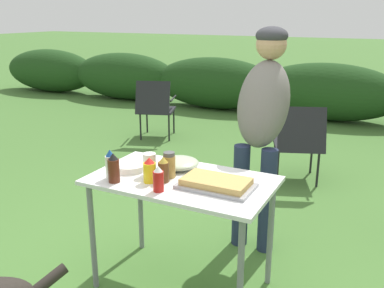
# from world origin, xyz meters

# --- Properties ---
(ground_plane) EXTENTS (60.00, 60.00, 0.00)m
(ground_plane) POSITION_xyz_m (0.00, 0.00, 0.00)
(ground_plane) COLOR #477533
(shrub_hedge) EXTENTS (14.40, 0.90, 0.93)m
(shrub_hedge) POSITION_xyz_m (0.00, 5.04, 0.47)
(shrub_hedge) COLOR #1E4219
(shrub_hedge) RESTS_ON ground
(folding_table) EXTENTS (1.10, 0.64, 0.74)m
(folding_table) POSITION_xyz_m (0.00, 0.00, 0.66)
(folding_table) COLOR white
(folding_table) RESTS_ON ground
(food_tray) EXTENTS (0.43, 0.25, 0.06)m
(food_tray) POSITION_xyz_m (0.24, -0.03, 0.77)
(food_tray) COLOR #9E9EA3
(food_tray) RESTS_ON folding_table
(plate_stack) EXTENTS (0.23, 0.23, 0.04)m
(plate_stack) POSITION_xyz_m (-0.37, 0.00, 0.76)
(plate_stack) COLOR white
(plate_stack) RESTS_ON folding_table
(mixing_bowl) EXTENTS (0.26, 0.26, 0.07)m
(mixing_bowl) POSITION_xyz_m (-0.11, 0.16, 0.77)
(mixing_bowl) COLOR #ADBC99
(mixing_bowl) RESTS_ON folding_table
(paper_cup_stack) EXTENTS (0.08, 0.08, 0.14)m
(paper_cup_stack) POSITION_xyz_m (-0.20, -0.03, 0.81)
(paper_cup_stack) COLOR white
(paper_cup_stack) RESTS_ON folding_table
(spice_jar) EXTENTS (0.08, 0.08, 0.16)m
(spice_jar) POSITION_xyz_m (-0.08, -0.01, 0.82)
(spice_jar) COLOR #B2893D
(spice_jar) RESTS_ON folding_table
(beer_bottle) EXTENTS (0.07, 0.07, 0.15)m
(beer_bottle) POSITION_xyz_m (-0.07, -0.09, 0.81)
(beer_bottle) COLOR brown
(beer_bottle) RESTS_ON folding_table
(bbq_sauce_bottle) EXTENTS (0.07, 0.07, 0.18)m
(bbq_sauce_bottle) POSITION_xyz_m (-0.33, -0.22, 0.83)
(bbq_sauce_bottle) COLOR #562314
(bbq_sauce_bottle) RESTS_ON folding_table
(mustard_bottle) EXTENTS (0.07, 0.07, 0.15)m
(mustard_bottle) POSITION_xyz_m (-0.14, -0.13, 0.81)
(mustard_bottle) COLOR yellow
(mustard_bottle) RESTS_ON folding_table
(mayo_bottle) EXTENTS (0.06, 0.06, 0.18)m
(mayo_bottle) POSITION_xyz_m (-0.39, -0.18, 0.83)
(mayo_bottle) COLOR silver
(mayo_bottle) RESTS_ON folding_table
(ketchup_bottle) EXTENTS (0.06, 0.06, 0.15)m
(ketchup_bottle) POSITION_xyz_m (-0.03, -0.22, 0.81)
(ketchup_bottle) COLOR red
(ketchup_bottle) RESTS_ON folding_table
(standing_person_with_beanie) EXTENTS (0.37, 0.49, 1.61)m
(standing_person_with_beanie) POSITION_xyz_m (0.25, 0.77, 1.00)
(standing_person_with_beanie) COLOR #232D4C
(standing_person_with_beanie) RESTS_ON ground
(camp_chair_green_behind_table) EXTENTS (0.63, 0.71, 0.83)m
(camp_chair_green_behind_table) POSITION_xyz_m (-1.91, 2.82, 0.47)
(camp_chair_green_behind_table) COLOR #232328
(camp_chair_green_behind_table) RESTS_ON ground
(camp_chair_near_hedge) EXTENTS (0.64, 0.72, 0.83)m
(camp_chair_near_hedge) POSITION_xyz_m (0.24, 2.07, 0.47)
(camp_chair_near_hedge) COLOR #232328
(camp_chair_near_hedge) RESTS_ON ground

